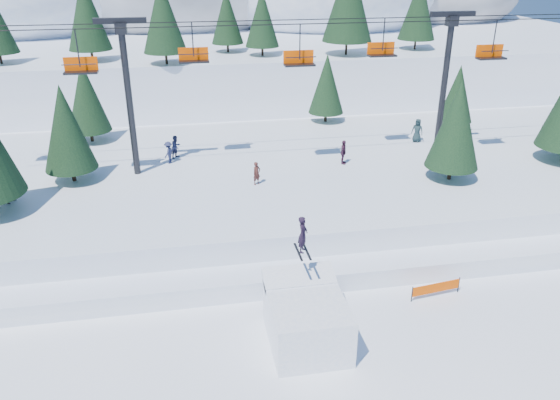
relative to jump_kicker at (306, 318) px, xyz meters
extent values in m
plane|color=white|center=(0.77, -1.53, -1.27)|extent=(160.00, 160.00, 0.00)
cube|color=white|center=(0.77, 16.47, -0.02)|extent=(70.00, 22.00, 2.50)
cube|color=white|center=(0.77, 6.47, -0.72)|extent=(70.00, 6.00, 1.10)
cube|color=white|center=(0.77, 66.47, 1.73)|extent=(110.00, 60.00, 6.00)
cylinder|color=black|center=(-6.08, 37.83, 5.31)|extent=(0.26, 0.26, 1.17)
cone|color=#1B3819|center=(-6.08, 37.83, 9.50)|extent=(4.36, 4.36, 7.20)
cylinder|color=black|center=(4.30, 41.02, 5.22)|extent=(0.26, 0.26, 0.99)
cone|color=#1B3819|center=(4.30, 41.02, 8.76)|extent=(3.68, 3.68, 6.09)
cylinder|color=black|center=(13.55, 39.92, 5.46)|extent=(0.26, 0.26, 1.47)
cylinder|color=black|center=(-13.75, 40.93, 5.32)|extent=(0.26, 0.26, 1.18)
cone|color=#1B3819|center=(-13.75, 40.93, 9.54)|extent=(4.39, 4.39, 7.26)
cylinder|color=black|center=(22.60, 42.09, 5.30)|extent=(0.26, 0.26, 1.15)
cone|color=#1B3819|center=(22.60, 42.09, 9.40)|extent=(4.27, 4.27, 7.05)
cylinder|color=black|center=(-22.78, 41.13, 5.26)|extent=(0.26, 0.26, 1.07)
cylinder|color=black|center=(0.78, 44.06, 5.21)|extent=(0.26, 0.26, 0.97)
cone|color=#1B3819|center=(0.78, 44.06, 8.66)|extent=(3.59, 3.59, 5.94)
cube|color=white|center=(0.00, -0.13, -0.12)|extent=(3.40, 4.20, 2.30)
cube|color=white|center=(0.00, 1.67, 1.08)|extent=(3.40, 1.47, 0.82)
imported|color=black|center=(0.10, 1.47, 3.52)|extent=(0.65, 0.76, 1.76)
cube|color=black|center=(-0.10, 1.47, 2.63)|extent=(0.11, 1.65, 0.03)
cube|color=black|center=(0.30, 1.47, 2.63)|extent=(0.11, 1.65, 0.03)
cylinder|color=black|center=(-8.23, 16.47, 6.23)|extent=(0.44, 0.44, 10.00)
cube|color=black|center=(-8.23, 16.47, 11.33)|extent=(3.20, 0.35, 0.35)
cube|color=black|center=(-8.23, 16.47, 10.88)|extent=(0.70, 0.70, 0.70)
cylinder|color=black|center=(13.77, 16.47, 6.23)|extent=(0.44, 0.44, 10.00)
cube|color=black|center=(13.77, 16.47, 11.33)|extent=(3.20, 0.35, 0.35)
cube|color=black|center=(13.77, 16.47, 10.88)|extent=(0.70, 0.70, 0.70)
cylinder|color=black|center=(2.77, 15.27, 11.03)|extent=(46.00, 0.06, 0.06)
cylinder|color=black|center=(2.77, 17.67, 11.03)|extent=(46.00, 0.06, 0.06)
cylinder|color=black|center=(-10.77, 15.27, 9.93)|extent=(0.08, 0.08, 2.20)
cube|color=black|center=(-10.77, 15.27, 8.48)|extent=(2.00, 0.75, 0.12)
cube|color=#EA4900|center=(-10.77, 15.65, 8.93)|extent=(2.00, 0.10, 0.85)
cylinder|color=black|center=(-10.77, 14.92, 9.03)|extent=(2.00, 0.06, 0.06)
cylinder|color=black|center=(-3.85, 17.67, 9.93)|extent=(0.08, 0.08, 2.20)
cube|color=black|center=(-3.85, 17.67, 8.48)|extent=(2.00, 0.75, 0.12)
cube|color=#EA4900|center=(-3.85, 18.05, 8.93)|extent=(2.00, 0.10, 0.85)
cylinder|color=black|center=(-3.85, 17.32, 9.03)|extent=(2.00, 0.06, 0.06)
cylinder|color=black|center=(2.86, 15.27, 9.93)|extent=(0.08, 0.08, 2.20)
cube|color=black|center=(2.86, 15.27, 8.48)|extent=(2.00, 0.75, 0.12)
cube|color=#EA4900|center=(2.86, 15.65, 8.93)|extent=(2.00, 0.10, 0.85)
cylinder|color=black|center=(2.86, 14.92, 9.03)|extent=(2.00, 0.06, 0.06)
cylinder|color=black|center=(9.38, 17.67, 9.93)|extent=(0.08, 0.08, 2.20)
cube|color=black|center=(9.38, 17.67, 8.48)|extent=(2.00, 0.75, 0.12)
cube|color=#EA4900|center=(9.38, 18.05, 8.93)|extent=(2.00, 0.10, 0.85)
cylinder|color=black|center=(9.38, 17.32, 9.03)|extent=(2.00, 0.06, 0.06)
cylinder|color=black|center=(16.41, 15.27, 9.93)|extent=(0.08, 0.08, 2.20)
cube|color=black|center=(16.41, 15.27, 8.48)|extent=(2.00, 0.75, 0.12)
cube|color=#EA4900|center=(16.41, 15.65, 8.93)|extent=(2.00, 0.10, 0.85)
cylinder|color=black|center=(16.41, 14.92, 9.03)|extent=(2.00, 0.06, 0.06)
cylinder|color=black|center=(17.98, 22.09, 1.61)|extent=(0.26, 0.26, 0.77)
cone|color=#1B3819|center=(17.98, 22.09, 4.36)|extent=(2.86, 2.86, 4.73)
cylinder|color=black|center=(-12.21, 24.33, 1.68)|extent=(0.26, 0.26, 0.90)
cone|color=#1B3819|center=(-12.21, 24.33, 4.89)|extent=(3.34, 3.34, 5.53)
cylinder|color=black|center=(7.78, 26.44, 1.65)|extent=(0.26, 0.26, 0.84)
cone|color=#1B3819|center=(7.78, 26.44, 4.64)|extent=(3.11, 3.11, 5.15)
cylinder|color=black|center=(-12.32, 15.84, 1.68)|extent=(0.26, 0.26, 0.91)
cone|color=#1B3819|center=(-12.32, 15.84, 4.92)|extent=(3.37, 3.37, 5.57)
cylinder|color=black|center=(12.48, 11.62, 1.69)|extent=(0.26, 0.26, 0.93)
cone|color=#1B3819|center=(12.48, 11.62, 5.03)|extent=(3.47, 3.47, 5.74)
imported|color=#262B4D|center=(-6.07, 18.16, 2.02)|extent=(0.99, 1.19, 1.60)
imported|color=#47211C|center=(-0.39, 13.05, 2.00)|extent=(0.67, 0.60, 1.54)
imported|color=#3E263E|center=(-15.47, 12.97, 2.12)|extent=(0.95, 1.06, 1.79)
imported|color=#1B2E32|center=(13.52, 19.51, 2.17)|extent=(1.09, 1.03, 1.88)
imported|color=#3F1F33|center=(6.26, 15.71, 2.11)|extent=(0.85, 1.11, 1.76)
imported|color=#282C4F|center=(-5.52, 19.21, 2.07)|extent=(1.19, 1.23, 1.69)
cylinder|color=black|center=(6.04, 2.03, -0.82)|extent=(0.06, 0.06, 0.90)
cylinder|color=black|center=(8.81, 2.41, -0.82)|extent=(0.06, 0.06, 0.90)
cube|color=#EA4900|center=(7.43, 2.22, -0.72)|extent=(2.78, 0.43, 0.55)
cylinder|color=black|center=(8.37, 5.12, -0.82)|extent=(0.06, 0.06, 0.90)
cylinder|color=black|center=(11.17, 5.30, -0.82)|extent=(0.06, 0.06, 0.90)
cube|color=#EA4900|center=(9.77, 5.21, -0.72)|extent=(2.80, 0.22, 0.55)
camera|label=1|loc=(-4.84, -19.81, 15.18)|focal=35.00mm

